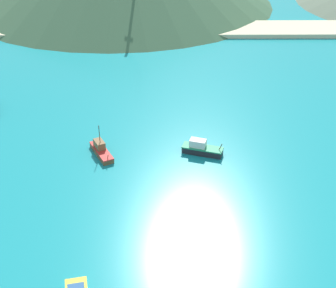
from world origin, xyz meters
TOP-DOWN VIEW (x-y plane):
  - ground at (0.00, 30.00)m, footprint 260.00×280.00m
  - fishing_boat_0 at (10.97, 40.55)m, footprint 7.32×4.26m
  - fishing_boat_1 at (-6.27, 40.37)m, footprint 4.90×7.19m
  - beach_strip at (0.00, 108.68)m, footprint 247.00×14.00m

SIDE VIEW (x-z plane):
  - ground at x=0.00m, z-range -0.50..0.00m
  - beach_strip at x=0.00m, z-range 0.00..1.20m
  - fishing_boat_1 at x=-6.27m, z-range -1.98..3.58m
  - fishing_boat_0 at x=10.97m, z-range -0.34..2.21m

